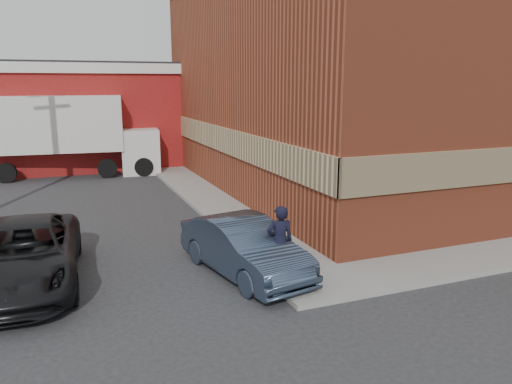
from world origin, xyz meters
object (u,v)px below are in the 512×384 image
object	(u,v)px
sedan	(244,247)
box_truck	(74,130)
brick_building	(372,80)
suv_a	(22,255)
man	(280,242)
warehouse	(30,115)

from	to	relation	value
sedan	box_truck	xyz separation A→B (m)	(-3.16, 15.42, 1.59)
brick_building	suv_a	size ratio (longest dim) A/B	3.47
man	suv_a	distance (m)	5.87
warehouse	box_truck	distance (m)	4.59
man	brick_building	bearing A→B (deg)	-123.26
sedan	suv_a	world-z (taller)	suv_a
warehouse	sedan	distance (m)	20.29
man	sedan	xyz separation A→B (m)	(-0.60, 0.75, -0.29)
brick_building	sedan	bearing A→B (deg)	-137.57
suv_a	warehouse	bearing A→B (deg)	94.52
box_truck	warehouse	bearing A→B (deg)	122.34
sedan	suv_a	xyz separation A→B (m)	(-4.92, 1.25, 0.04)
man	box_truck	world-z (taller)	box_truck
man	sedan	world-z (taller)	man
brick_building	warehouse	xyz separation A→B (m)	(-14.50, 11.00, -1.87)
man	box_truck	size ratio (longest dim) A/B	0.21
warehouse	suv_a	distance (m)	18.37
brick_building	sedan	size ratio (longest dim) A/B	4.38
warehouse	man	distance (m)	21.14
brick_building	box_truck	bearing A→B (deg)	150.93
warehouse	suv_a	xyz separation A→B (m)	(0.28, -18.25, -2.08)
warehouse	box_truck	xyz separation A→B (m)	(2.04, -4.08, -0.54)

